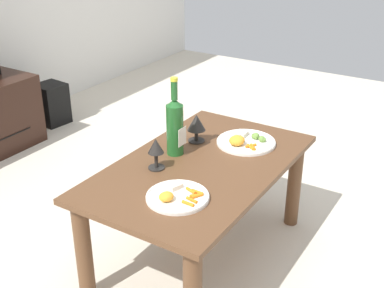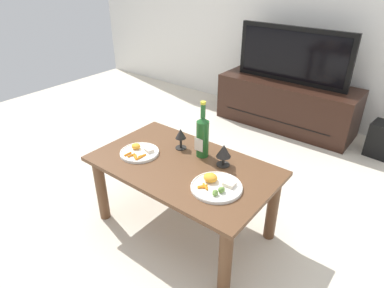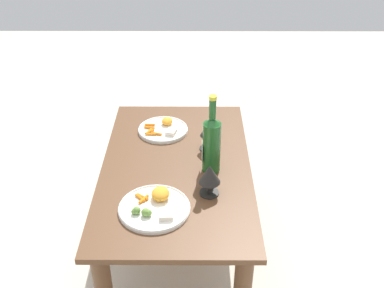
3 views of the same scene
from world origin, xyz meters
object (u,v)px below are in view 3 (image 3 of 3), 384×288
object	(u,v)px
dinner_plate_right	(155,206)
goblet_right	(210,175)
dining_table	(177,183)
goblet_left	(208,132)
dinner_plate_left	(163,129)
wine_bottle	(212,142)

from	to	relation	value
dinner_plate_right	goblet_right	bearing A→B (deg)	114.41
goblet_right	dining_table	bearing A→B (deg)	-143.87
goblet_left	dinner_plate_right	size ratio (longest dim) A/B	0.50
goblet_left	dinner_plate_left	xyz separation A→B (m)	(-0.16, -0.22, -0.08)
wine_bottle	dinner_plate_left	size ratio (longest dim) A/B	1.47
dining_table	dinner_plate_right	xyz separation A→B (m)	(0.29, -0.07, 0.11)
dining_table	wine_bottle	size ratio (longest dim) A/B	3.07
wine_bottle	goblet_left	xyz separation A→B (m)	(-0.16, -0.01, -0.05)
dining_table	goblet_left	distance (m)	0.27
wine_bottle	goblet_left	bearing A→B (deg)	-175.78
goblet_right	dinner_plate_right	distance (m)	0.25
dinner_plate_right	goblet_left	bearing A→B (deg)	153.23
goblet_left	dinner_plate_left	size ratio (longest dim) A/B	0.57
dining_table	goblet_right	distance (m)	0.30
goblet_right	goblet_left	bearing A→B (deg)	180.00
goblet_right	dinner_plate_right	xyz separation A→B (m)	(0.10, -0.21, -0.08)
dining_table	dinner_plate_right	distance (m)	0.32
dining_table	wine_bottle	distance (m)	0.28
dinner_plate_left	dinner_plate_right	xyz separation A→B (m)	(0.59, 0.00, 0.00)
goblet_left	dinner_plate_right	xyz separation A→B (m)	(0.43, -0.21, -0.08)
goblet_right	dinner_plate_left	bearing A→B (deg)	-156.31
dining_table	dinner_plate_right	bearing A→B (deg)	-14.16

